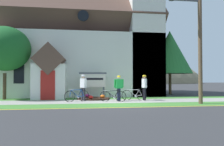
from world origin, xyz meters
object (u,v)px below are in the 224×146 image
at_px(church_sign, 93,81).
at_px(cyclist_in_orange_jersey, 119,86).
at_px(cyclist_in_blue_jersey, 144,85).
at_px(roadside_conifer, 170,52).
at_px(bicycle_yellow, 113,96).
at_px(bicycle_white, 77,96).
at_px(yard_deciduous_tree, 5,49).
at_px(cyclist_in_green_jersey, 83,85).
at_px(utility_pole, 198,25).
at_px(bicycle_red, 134,95).

bearing_deg(church_sign, cyclist_in_orange_jersey, -53.26).
bearing_deg(cyclist_in_blue_jersey, cyclist_in_orange_jersey, -173.47).
height_order(cyclist_in_blue_jersey, roadside_conifer, roadside_conifer).
xyz_separation_m(church_sign, bicycle_yellow, (1.19, -2.48, -0.98)).
bearing_deg(bicycle_white, yard_deciduous_tree, 157.22).
relative_size(church_sign, cyclist_in_blue_jersey, 1.18).
bearing_deg(bicycle_white, cyclist_in_green_jersey, 55.02).
xyz_separation_m(bicycle_white, bicycle_yellow, (2.36, -0.40, -0.02)).
xyz_separation_m(cyclist_in_orange_jersey, utility_pole, (4.47, -2.37, 3.77)).
distance_m(cyclist_in_blue_jersey, yard_deciduous_tree, 10.42).
bearing_deg(cyclist_in_orange_jersey, bicycle_red, 22.04).
bearing_deg(cyclist_in_blue_jersey, bicycle_yellow, -167.55).
distance_m(bicycle_white, cyclist_in_green_jersey, 1.00).
xyz_separation_m(cyclist_in_green_jersey, cyclist_in_blue_jersey, (4.22, -0.49, -0.01)).
bearing_deg(yard_deciduous_tree, bicycle_yellow, -18.85).
bearing_deg(cyclist_in_green_jersey, bicycle_yellow, -27.23).
bearing_deg(bicycle_red, church_sign, 148.91).
bearing_deg(cyclist_in_blue_jersey, bicycle_red, 156.93).
distance_m(cyclist_in_green_jersey, yard_deciduous_tree, 6.43).
bearing_deg(yard_deciduous_tree, cyclist_in_orange_jersey, -15.96).
bearing_deg(bicycle_red, bicycle_white, -174.55).
bearing_deg(bicycle_red, cyclist_in_blue_jersey, -23.07).
bearing_deg(church_sign, bicycle_yellow, -64.37).
bearing_deg(yard_deciduous_tree, bicycle_red, -11.12).
bearing_deg(cyclist_in_blue_jersey, cyclist_in_green_jersey, 173.32).
xyz_separation_m(bicycle_red, yard_deciduous_tree, (-9.22, 1.81, 3.32)).
bearing_deg(roadside_conifer, bicycle_red, -131.70).
height_order(cyclist_in_blue_jersey, yard_deciduous_tree, yard_deciduous_tree).
relative_size(bicycle_red, roadside_conifer, 0.28).
distance_m(cyclist_in_blue_jersey, utility_pole, 5.25).
xyz_separation_m(cyclist_in_green_jersey, yard_deciduous_tree, (-5.64, 1.59, 2.63)).
distance_m(roadside_conifer, yard_deciduous_tree, 14.68).
relative_size(cyclist_in_green_jersey, cyclist_in_blue_jersey, 1.01).
distance_m(cyclist_in_green_jersey, utility_pole, 8.39).
bearing_deg(bicycle_white, utility_pole, -18.80).
xyz_separation_m(bicycle_white, bicycle_red, (4.00, 0.38, -0.01)).
relative_size(church_sign, yard_deciduous_tree, 0.39).
xyz_separation_m(bicycle_red, cyclist_in_orange_jersey, (-1.19, -0.48, 0.64)).
distance_m(church_sign, roadside_conifer, 9.13).
relative_size(utility_pole, roadside_conifer, 1.39).
bearing_deg(bicycle_red, roadside_conifer, 48.30).
distance_m(bicycle_red, utility_pole, 6.20).
bearing_deg(roadside_conifer, cyclist_in_green_jersey, -147.93).
distance_m(church_sign, bicycle_yellow, 2.92).
xyz_separation_m(cyclist_in_green_jersey, roadside_conifer, (8.54, 5.35, 3.06)).
height_order(cyclist_in_green_jersey, cyclist_in_blue_jersey, cyclist_in_green_jersey).
height_order(church_sign, utility_pole, utility_pole).
bearing_deg(roadside_conifer, cyclist_in_blue_jersey, -126.48).
xyz_separation_m(cyclist_in_orange_jersey, roadside_conifer, (6.16, 6.05, 3.10)).
height_order(bicycle_white, bicycle_yellow, bicycle_white).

